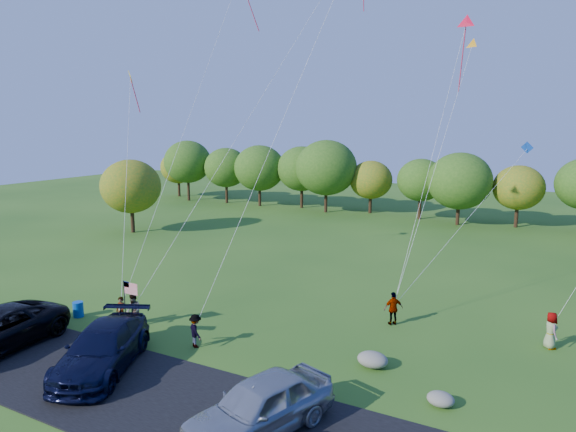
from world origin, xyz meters
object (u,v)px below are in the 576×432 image
Objects in this scene: minivan_navy at (102,348)px; park_bench at (40,310)px; minivan_silver at (260,406)px; flyer_e at (551,330)px; flyer_c at (196,331)px; trash_barrel at (78,309)px; flyer_b at (134,311)px; flyer_d at (393,308)px; flyer_a at (121,311)px.

park_bench is at bearing 136.58° from minivan_navy.
flyer_e is (8.35, 12.00, -0.14)m from minivan_silver.
flyer_e reaches higher than flyer_c.
minivan_navy reaches higher than trash_barrel.
flyer_b is (-10.46, 4.87, -0.16)m from minivan_silver.
flyer_b is 0.98× the size of flyer_d.
trash_barrel is at bearing 174.14° from flyer_a.
park_bench is at bearing 38.40° from flyer_c.
minivan_silver is 3.31× the size of park_bench.
flyer_b is at bearing 83.68° from flyer_e.
minivan_navy is at bearing -31.96° from trash_barrel.
park_bench reaches higher than trash_barrel.
minivan_silver reaches higher than minivan_navy.
flyer_b is 0.99× the size of flyer_e.
minivan_navy is at bearing 93.02° from flyer_c.
minivan_navy is 3.96× the size of flyer_c.
trash_barrel is at bearing 81.50° from flyer_e.
minivan_silver is 3.27× the size of flyer_b.
minivan_silver is at bearing -2.74° from flyer_b.
minivan_silver is at bearing -32.08° from flyer_a.
flyer_d is 18.59m from park_bench.
flyer_c is 0.90× the size of flyer_d.
flyer_a is 1.87× the size of trash_barrel.
park_bench is (-16.77, -8.03, -0.37)m from flyer_d.
flyer_d is at bearing 24.28° from trash_barrel.
flyer_c is at bearing -12.15° from flyer_a.
minivan_silver is at bearing -25.69° from park_bench.
flyer_d is at bearing -104.64° from flyer_c.
flyer_d is 1.01× the size of flyer_e.
minivan_silver is 15.97m from park_bench.
flyer_a is 0.92× the size of park_bench.
minivan_navy is 3.61× the size of flyer_e.
minivan_silver reaches higher than flyer_d.
minivan_navy reaches higher than flyer_e.
trash_barrel is at bearing -151.29° from flyer_b.
flyer_b is (-2.32, 4.12, -0.11)m from minivan_navy.
flyer_c is (4.95, -0.24, 0.02)m from flyer_a.
flyer_d is 7.23m from flyer_e.
flyer_b is at bearing 173.53° from minivan_silver.
flyer_b is 3.67m from trash_barrel.
flyer_d is 2.13× the size of trash_barrel.
park_bench is 2.05× the size of trash_barrel.
flyer_d is at bearing 19.31° from flyer_a.
minivan_silver is at bearing 176.14° from flyer_c.
flyer_e is (18.81, 7.12, 0.01)m from flyer_b.
flyer_e reaches higher than flyer_a.
flyer_d is at bearing 102.73° from minivan_silver.
trash_barrel is (-7.95, 0.06, -0.38)m from flyer_c.
flyer_d is at bearing 11.84° from park_bench.
flyer_c is 10.06m from flyer_d.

